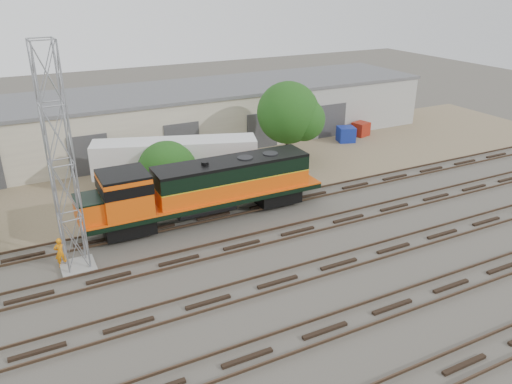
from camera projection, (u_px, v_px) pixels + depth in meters
name	position (u px, v px, depth m)	size (l,w,h in m)	color
ground	(253.00, 257.00, 29.22)	(140.00, 140.00, 0.00)	#47423A
dirt_strip	(172.00, 174.00, 41.50)	(80.00, 16.00, 0.02)	#726047
tracks	(278.00, 282.00, 26.73)	(80.00, 20.40, 0.28)	black
warehouse	(144.00, 121.00, 47.01)	(58.40, 10.40, 5.30)	beige
locomotive	(202.00, 188.00, 32.92)	(16.52, 2.90, 3.97)	black
signal_tower	(62.00, 167.00, 25.74)	(1.84, 1.84, 12.46)	gray
worker	(61.00, 252.00, 27.95)	(0.66, 0.43, 1.81)	orange
semi_trailer	(179.00, 158.00, 38.18)	(12.47, 6.31, 3.80)	silver
dumpster_blue	(346.00, 134.00, 49.54)	(1.60, 1.50, 1.50)	navy
dumpster_red	(361.00, 129.00, 51.46)	(1.50, 1.40, 1.40)	maroon
tree_mid	(171.00, 172.00, 36.90)	(4.64, 4.42, 4.42)	#382619
tree_east	(292.00, 114.00, 42.40)	(5.57, 5.31, 7.16)	#382619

